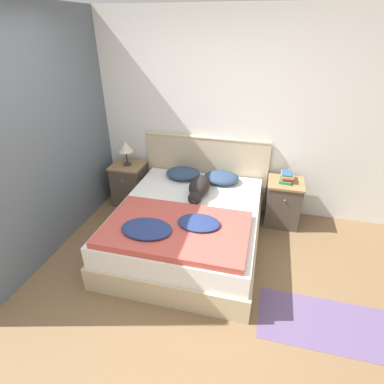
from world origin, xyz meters
TOP-DOWN VIEW (x-y plane):
  - ground_plane at (0.00, 0.00)m, footprint 16.00×16.00m
  - wall_back at (0.00, 2.13)m, footprint 9.00×0.06m
  - wall_side_left at (-1.52, 1.05)m, footprint 0.06×3.10m
  - bed at (-0.02, 1.07)m, footprint 1.62×1.93m
  - headboard at (-0.02, 2.06)m, footprint 1.70×0.06m
  - nightstand_left at (-1.10, 1.82)m, footprint 0.44×0.44m
  - nightstand_right at (1.06, 1.82)m, footprint 0.44×0.44m
  - pillow_left at (-0.28, 1.80)m, footprint 0.46×0.37m
  - pillow_right at (0.24, 1.80)m, footprint 0.46×0.37m
  - quilt at (-0.03, 0.59)m, footprint 1.44×0.90m
  - dog at (0.04, 1.39)m, footprint 0.25×0.65m
  - book_stack at (1.06, 1.85)m, footprint 0.17×0.25m
  - table_lamp at (-1.10, 1.82)m, footprint 0.21×0.21m
  - rug at (1.43, 0.28)m, footprint 1.13×0.58m

SIDE VIEW (x-z plane):
  - ground_plane at x=0.00m, z-range 0.00..0.00m
  - rug at x=1.43m, z-range 0.00..0.00m
  - bed at x=-0.02m, z-range 0.00..0.51m
  - nightstand_left at x=-1.10m, z-range 0.00..0.61m
  - nightstand_right at x=1.06m, z-range 0.00..0.61m
  - headboard at x=-0.02m, z-range 0.02..1.06m
  - quilt at x=-0.03m, z-range 0.50..0.61m
  - pillow_left at x=-0.28m, z-range 0.51..0.64m
  - pillow_right at x=0.24m, z-range 0.51..0.64m
  - dog at x=0.04m, z-range 0.50..0.72m
  - book_stack at x=1.06m, z-range 0.60..0.72m
  - table_lamp at x=-1.10m, z-range 0.69..1.04m
  - wall_back at x=0.00m, z-range 0.00..2.55m
  - wall_side_left at x=-1.52m, z-range 0.00..2.55m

